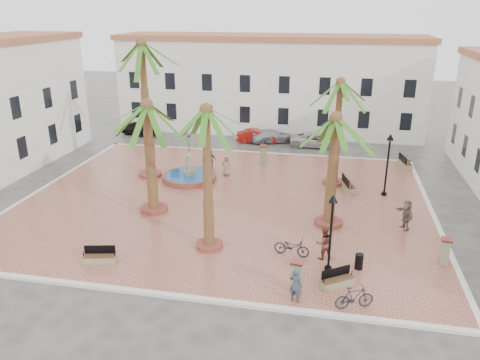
# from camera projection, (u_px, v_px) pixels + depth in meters

# --- Properties ---
(ground) EXTENTS (120.00, 120.00, 0.00)m
(ground) POSITION_uv_depth(u_px,v_px,m) (225.00, 202.00, 30.78)
(ground) COLOR #56544F
(ground) RESTS_ON ground
(plaza) EXTENTS (26.00, 22.00, 0.15)m
(plaza) POSITION_uv_depth(u_px,v_px,m) (225.00, 201.00, 30.75)
(plaza) COLOR #AF6550
(plaza) RESTS_ON ground
(kerb_n) EXTENTS (26.30, 0.30, 0.16)m
(kerb_n) POSITION_uv_depth(u_px,v_px,m) (254.00, 153.00, 40.85)
(kerb_n) COLOR silver
(kerb_n) RESTS_ON ground
(kerb_s) EXTENTS (26.30, 0.30, 0.16)m
(kerb_s) POSITION_uv_depth(u_px,v_px,m) (168.00, 295.00, 20.64)
(kerb_s) COLOR silver
(kerb_s) RESTS_ON ground
(kerb_e) EXTENTS (0.30, 22.30, 0.16)m
(kerb_e) POSITION_uv_depth(u_px,v_px,m) (434.00, 217.00, 28.32)
(kerb_e) COLOR silver
(kerb_e) RESTS_ON ground
(kerb_w) EXTENTS (0.30, 22.30, 0.16)m
(kerb_w) POSITION_uv_depth(u_px,v_px,m) (47.00, 186.00, 33.18)
(kerb_w) COLOR silver
(kerb_w) RESTS_ON ground
(building_north) EXTENTS (30.40, 7.40, 9.50)m
(building_north) POSITION_uv_depth(u_px,v_px,m) (270.00, 83.00, 47.49)
(building_north) COLOR white
(building_north) RESTS_ON ground
(fountain) EXTENTS (3.95, 3.95, 2.04)m
(fountain) POSITION_uv_depth(u_px,v_px,m) (189.00, 176.00, 34.18)
(fountain) COLOR #964336
(fountain) RESTS_ON plaza
(palm_nw) EXTENTS (5.48, 5.48, 10.00)m
(palm_nw) POSITION_uv_depth(u_px,v_px,m) (142.00, 57.00, 32.08)
(palm_nw) COLOR #964336
(palm_nw) RESTS_ON plaza
(palm_sw) EXTENTS (5.53, 5.53, 7.00)m
(palm_sw) POSITION_uv_depth(u_px,v_px,m) (148.00, 120.00, 27.08)
(palm_sw) COLOR #964336
(palm_sw) RESTS_ON plaza
(palm_s) EXTENTS (4.68, 4.68, 7.65)m
(palm_s) POSITION_uv_depth(u_px,v_px,m) (206.00, 126.00, 22.43)
(palm_s) COLOR #964336
(palm_s) RESTS_ON plaza
(palm_e) EXTENTS (5.27, 5.27, 6.66)m
(palm_e) POSITION_uv_depth(u_px,v_px,m) (335.00, 133.00, 25.38)
(palm_e) COLOR #964336
(palm_e) RESTS_ON plaza
(palm_ne) EXTENTS (4.86, 4.86, 7.57)m
(palm_ne) POSITION_uv_depth(u_px,v_px,m) (340.00, 94.00, 31.29)
(palm_ne) COLOR #964336
(palm_ne) RESTS_ON plaza
(bench_s) EXTENTS (1.69, 0.84, 0.86)m
(bench_s) POSITION_uv_depth(u_px,v_px,m) (100.00, 258.00, 23.08)
(bench_s) COLOR gray
(bench_s) RESTS_ON plaza
(bench_se) EXTENTS (1.59, 1.32, 0.84)m
(bench_se) POSITION_uv_depth(u_px,v_px,m) (337.00, 281.00, 21.13)
(bench_se) COLOR gray
(bench_se) RESTS_ON plaza
(bench_e) EXTENTS (1.02, 1.96, 0.99)m
(bench_e) POSITION_uv_depth(u_px,v_px,m) (348.00, 186.00, 32.24)
(bench_e) COLOR gray
(bench_e) RESTS_ON plaza
(bench_ne) EXTENTS (0.95, 1.93, 0.98)m
(bench_ne) POSITION_uv_depth(u_px,v_px,m) (405.00, 164.00, 36.88)
(bench_ne) COLOR gray
(bench_ne) RESTS_ON plaza
(lamppost_s) EXTENTS (0.43, 0.43, 3.92)m
(lamppost_s) POSITION_uv_depth(u_px,v_px,m) (332.00, 220.00, 21.61)
(lamppost_s) COLOR black
(lamppost_s) RESTS_ON plaza
(lamppost_e) EXTENTS (0.46, 0.46, 4.25)m
(lamppost_e) POSITION_uv_depth(u_px,v_px,m) (389.00, 154.00, 30.50)
(lamppost_e) COLOR black
(lamppost_e) RESTS_ON plaza
(bollard_se) EXTENTS (0.62, 0.62, 1.55)m
(bollard_se) POSITION_uv_depth(u_px,v_px,m) (297.00, 276.00, 20.54)
(bollard_se) COLOR gray
(bollard_se) RESTS_ON plaza
(bollard_n) EXTENTS (0.57, 0.57, 1.52)m
(bollard_n) POSITION_uv_depth(u_px,v_px,m) (263.00, 154.00, 37.52)
(bollard_n) COLOR gray
(bollard_n) RESTS_ON plaza
(bollard_e) EXTENTS (0.57, 0.57, 1.40)m
(bollard_e) POSITION_uv_depth(u_px,v_px,m) (445.00, 251.00, 22.76)
(bollard_e) COLOR gray
(bollard_e) RESTS_ON plaza
(litter_bin) EXTENTS (0.40, 0.40, 0.78)m
(litter_bin) POSITION_uv_depth(u_px,v_px,m) (359.00, 261.00, 22.50)
(litter_bin) COLOR black
(litter_bin) RESTS_ON plaza
(cyclist_a) EXTENTS (0.69, 0.57, 1.61)m
(cyclist_a) POSITION_uv_depth(u_px,v_px,m) (296.00, 285.00, 19.85)
(cyclist_a) COLOR #374051
(cyclist_a) RESTS_ON plaza
(bicycle_a) EXTENTS (1.91, 0.93, 0.96)m
(bicycle_a) POSITION_uv_depth(u_px,v_px,m) (292.00, 247.00, 23.69)
(bicycle_a) COLOR black
(bicycle_a) RESTS_ON plaza
(cyclist_b) EXTENTS (1.04, 0.95, 1.73)m
(cyclist_b) POSITION_uv_depth(u_px,v_px,m) (324.00, 243.00, 23.26)
(cyclist_b) COLOR brown
(cyclist_b) RESTS_ON plaza
(bicycle_b) EXTENTS (1.76, 1.06, 1.02)m
(bicycle_b) POSITION_uv_depth(u_px,v_px,m) (354.00, 298.00, 19.50)
(bicycle_b) COLOR black
(bicycle_b) RESTS_ON plaza
(pedestrian_fountain_a) EXTENTS (0.81, 0.58, 1.55)m
(pedestrian_fountain_a) POSITION_uv_depth(u_px,v_px,m) (227.00, 166.00, 34.89)
(pedestrian_fountain_a) COLOR #90715B
(pedestrian_fountain_a) RESTS_ON plaza
(pedestrian_fountain_b) EXTENTS (0.93, 0.42, 1.56)m
(pedestrian_fountain_b) POSITION_uv_depth(u_px,v_px,m) (210.00, 160.00, 36.15)
(pedestrian_fountain_b) COLOR #2E4157
(pedestrian_fountain_b) RESTS_ON plaza
(pedestrian_north) EXTENTS (0.94, 1.20, 1.63)m
(pedestrian_north) POSITION_uv_depth(u_px,v_px,m) (189.00, 141.00, 41.04)
(pedestrian_north) COLOR #56565C
(pedestrian_north) RESTS_ON plaza
(pedestrian_east) EXTENTS (1.09, 1.69, 1.75)m
(pedestrian_east) POSITION_uv_depth(u_px,v_px,m) (406.00, 215.00, 26.40)
(pedestrian_east) COLOR #695D52
(pedestrian_east) RESTS_ON plaza
(car_black) EXTENTS (4.15, 2.55, 1.32)m
(car_black) POSITION_uv_depth(u_px,v_px,m) (139.00, 129.00, 46.56)
(car_black) COLOR black
(car_black) RESTS_ON ground
(car_red) EXTENTS (3.89, 1.74, 1.24)m
(car_red) POSITION_uv_depth(u_px,v_px,m) (257.00, 136.00, 44.05)
(car_red) COLOR maroon
(car_red) RESTS_ON ground
(car_silver) EXTENTS (4.51, 3.29, 1.21)m
(car_silver) POSITION_uv_depth(u_px,v_px,m) (272.00, 136.00, 44.07)
(car_silver) COLOR #A4A5AD
(car_silver) RESTS_ON ground
(car_white) EXTENTS (4.59, 2.33, 1.24)m
(car_white) POSITION_uv_depth(u_px,v_px,m) (315.00, 140.00, 42.66)
(car_white) COLOR beige
(car_white) RESTS_ON ground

